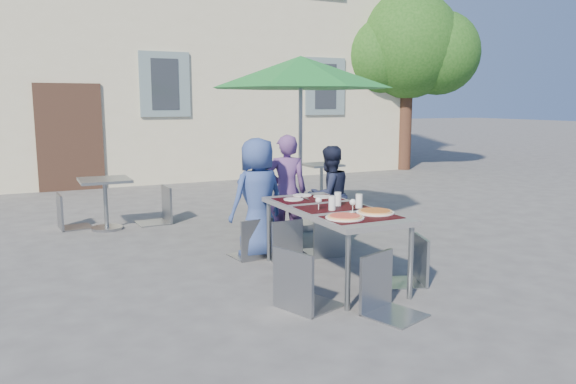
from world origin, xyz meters
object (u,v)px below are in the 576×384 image
chair_4 (413,232)px  bg_chair_r_0 (159,182)px  dining_table (332,213)px  cafe_table_0 (105,195)px  child_0 (258,198)px  cafe_table_1 (321,177)px  chair_1 (284,215)px  pizza_near_right (375,212)px  chair_2 (328,207)px  child_1 (286,191)px  chair_3 (302,241)px  chair_0 (253,213)px  bg_chair_l_1 (272,170)px  bg_chair_r_1 (333,171)px  child_2 (329,195)px  pizza_near_left (345,217)px  bg_chair_l_0 (66,190)px  patio_umbrella (301,74)px  chair_5 (387,248)px

chair_4 → bg_chair_r_0: 4.32m
dining_table → cafe_table_0: 3.82m
child_0 → chair_4: bearing=112.3°
cafe_table_1 → chair_1: bearing=-125.4°
pizza_near_right → chair_4: (0.42, -0.05, -0.24)m
chair_2 → cafe_table_0: 3.39m
child_1 → chair_3: size_ratio=1.35×
chair_0 → chair_4: 1.90m
bg_chair_l_1 → bg_chair_r_1: (1.31, 0.03, -0.08)m
chair_3 → dining_table: bearing=43.8°
chair_0 → cafe_table_1: bearing=49.6°
bg_chair_r_1 → child_0: bearing=-131.5°
child_2 → chair_0: child_2 is taller
pizza_near_left → bg_chair_r_0: size_ratio=0.34×
chair_1 → child_2: bearing=25.3°
child_0 → bg_chair_r_0: child_0 is taller
chair_1 → dining_table: bearing=-81.5°
pizza_near_left → cafe_table_1: 5.22m
pizza_near_left → bg_chair_l_1: 5.14m
child_2 → child_1: bearing=-18.8°
child_1 → chair_0: 0.72m
child_1 → cafe_table_0: size_ratio=1.92×
child_2 → bg_chair_r_0: bearing=-60.4°
child_1 → chair_1: 0.60m
pizza_near_left → chair_1: size_ratio=0.41×
bg_chair_l_0 → cafe_table_1: bearing=5.9°
child_1 → bg_chair_r_0: child_1 is taller
child_0 → patio_umbrella: bearing=-145.6°
chair_5 → bg_chair_r_1: size_ratio=1.14×
child_0 → cafe_table_1: child_0 is taller
child_1 → cafe_table_0: bearing=-23.5°
chair_1 → chair_5: chair_5 is taller
chair_5 → child_2: bearing=71.8°
chair_1 → chair_3: 1.66m
chair_4 → bg_chair_r_0: bg_chair_r_0 is taller
dining_table → bg_chair_l_1: size_ratio=1.86×
pizza_near_left → chair_3: (-0.52, -0.13, -0.15)m
chair_3 → cafe_table_1: (2.85, 4.79, -0.17)m
child_2 → cafe_table_0: size_ratio=1.72×
child_2 → cafe_table_0: bearing=-47.6°
chair_4 → child_0: bearing=122.7°
child_1 → bg_chair_l_1: child_1 is taller
bg_chair_r_0 → dining_table: bearing=-74.1°
pizza_near_right → chair_5: chair_5 is taller
bg_chair_r_0 → bg_chair_l_1: 2.44m
child_2 → chair_4: child_2 is taller
child_0 → bg_chair_l_0: size_ratio=1.46×
chair_2 → bg_chair_r_1: (2.19, 3.65, -0.09)m
dining_table → pizza_near_left: pizza_near_left is taller
chair_5 → cafe_table_1: (2.23, 5.19, -0.13)m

